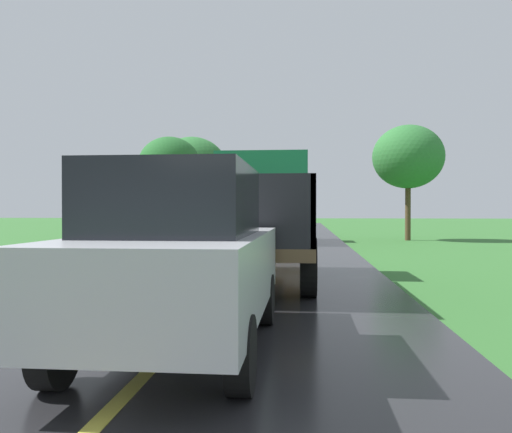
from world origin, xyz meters
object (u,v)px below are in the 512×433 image
Objects in this scene: roadside_tree_mid_right at (408,157)px; banana_truck_near at (259,214)px; banana_truck_far at (281,212)px; roadside_tree_near_left at (192,169)px; following_car at (182,256)px; roadside_tree_far_left at (170,165)px.

banana_truck_near is at bearing -111.77° from roadside_tree_mid_right.
roadside_tree_near_left is at bearing 131.18° from banana_truck_far.
banana_truck_near is at bearing -73.41° from roadside_tree_near_left.
roadside_tree_near_left is 1.03× the size of roadside_tree_mid_right.
roadside_tree_mid_right is at bearing 20.68° from banana_truck_far.
banana_truck_near is 17.14m from roadside_tree_mid_right.
roadside_tree_near_left is at bearing 102.36° from following_car.
roadside_tree_mid_right is 1.44× the size of following_car.
roadside_tree_far_left is (-6.26, 3.01, 2.56)m from banana_truck_far.
roadside_tree_far_left reaches higher than banana_truck_near.
roadside_tree_far_left reaches higher than following_car.
roadside_tree_mid_right reaches higher than following_car.
roadside_tree_mid_right reaches higher than banana_truck_near.
roadside_tree_near_left is at bearing 83.12° from roadside_tree_far_left.
roadside_tree_mid_right is (6.27, 15.70, 2.81)m from banana_truck_near.
banana_truck_near is 20.97m from roadside_tree_near_left.
roadside_tree_far_left is at bearing -96.88° from roadside_tree_near_left.
banana_truck_near is at bearing -68.63° from roadside_tree_far_left.
banana_truck_near is 13.29m from banana_truck_far.
banana_truck_near is 1.00× the size of banana_truck_far.
roadside_tree_mid_right is at bearing 73.21° from following_car.
banana_truck_near is 0.98× the size of roadside_tree_mid_right.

